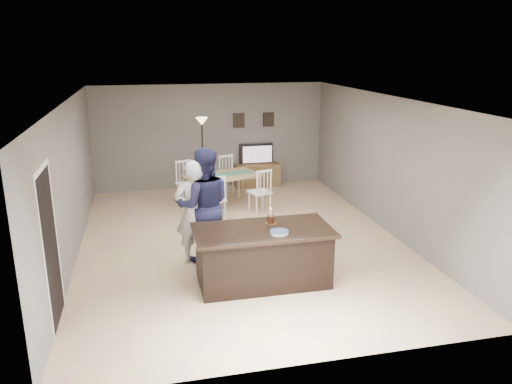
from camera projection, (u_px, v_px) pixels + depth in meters
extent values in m
plane|color=tan|center=(241.00, 241.00, 9.64)|extent=(8.00, 8.00, 0.00)
plane|color=slate|center=(211.00, 137.00, 13.00)|extent=(6.00, 0.00, 6.00)
plane|color=slate|center=(310.00, 259.00, 5.52)|extent=(6.00, 0.00, 6.00)
plane|color=slate|center=(70.00, 182.00, 8.62)|extent=(0.00, 8.00, 8.00)
plane|color=slate|center=(388.00, 165.00, 9.90)|extent=(0.00, 8.00, 8.00)
plane|color=white|center=(239.00, 100.00, 8.88)|extent=(8.00, 8.00, 0.00)
cube|color=black|center=(263.00, 257.00, 7.84)|extent=(2.00, 1.00, 0.85)
cube|color=black|center=(263.00, 230.00, 7.71)|extent=(2.15, 1.10, 0.05)
cube|color=brown|center=(257.00, 175.00, 13.34)|extent=(1.20, 0.40, 0.60)
imported|color=black|center=(257.00, 154.00, 13.25)|extent=(0.91, 0.12, 0.53)
plane|color=orange|center=(257.00, 154.00, 13.17)|extent=(0.78, 0.00, 0.78)
cube|color=black|center=(239.00, 120.00, 13.03)|extent=(0.30, 0.02, 0.38)
cube|color=black|center=(268.00, 120.00, 13.20)|extent=(0.30, 0.02, 0.38)
plane|color=black|center=(51.00, 249.00, 6.55)|extent=(0.00, 2.10, 2.10)
plane|color=white|center=(41.00, 168.00, 6.25)|extent=(0.00, 1.02, 1.02)
imported|color=silver|center=(194.00, 212.00, 8.44)|extent=(0.72, 0.52, 1.82)
imported|color=#1B1C3B|center=(204.00, 206.00, 8.50)|extent=(1.03, 0.83, 2.00)
cylinder|color=gold|center=(271.00, 223.00, 7.96)|extent=(0.17, 0.17, 0.00)
cylinder|color=#35180E|center=(271.00, 219.00, 7.95)|extent=(0.12, 0.12, 0.11)
cylinder|color=white|center=(271.00, 213.00, 7.92)|extent=(0.02, 0.02, 0.12)
sphere|color=#FFBF4C|center=(271.00, 208.00, 7.90)|extent=(0.02, 0.02, 0.02)
cylinder|color=white|center=(279.00, 233.00, 7.51)|extent=(0.28, 0.28, 0.01)
cylinder|color=white|center=(279.00, 232.00, 7.50)|extent=(0.28, 0.28, 0.01)
cylinder|color=white|center=(279.00, 232.00, 7.50)|extent=(0.28, 0.28, 0.01)
cylinder|color=#315396|center=(279.00, 231.00, 7.50)|extent=(0.29, 0.29, 0.00)
cube|color=tan|center=(222.00, 176.00, 11.43)|extent=(1.87, 1.40, 0.04)
cylinder|color=tan|center=(200.00, 201.00, 10.85)|extent=(0.06, 0.06, 0.74)
cylinder|color=tan|center=(242.00, 184.00, 12.22)|extent=(0.06, 0.06, 0.74)
cube|color=#457D5C|center=(222.00, 175.00, 11.42)|extent=(1.50, 0.79, 0.01)
cube|color=white|center=(214.00, 200.00, 10.63)|extent=(0.54, 0.53, 0.04)
cylinder|color=white|center=(210.00, 214.00, 10.47)|extent=(0.03, 0.03, 0.45)
cylinder|color=white|center=(218.00, 207.00, 10.92)|extent=(0.03, 0.03, 0.45)
cube|color=white|center=(217.00, 178.00, 10.33)|extent=(0.39, 0.15, 0.05)
cube|color=white|center=(260.00, 192.00, 11.19)|extent=(0.54, 0.53, 0.04)
cylinder|color=white|center=(257.00, 206.00, 11.03)|extent=(0.03, 0.03, 0.45)
cylinder|color=white|center=(262.00, 199.00, 11.48)|extent=(0.03, 0.03, 0.45)
cube|color=white|center=(264.00, 171.00, 10.89)|extent=(0.39, 0.15, 0.05)
cube|color=white|center=(187.00, 184.00, 11.83)|extent=(0.54, 0.53, 0.04)
cylinder|color=white|center=(191.00, 191.00, 12.12)|extent=(0.03, 0.03, 0.45)
cylinder|color=white|center=(183.00, 197.00, 11.68)|extent=(0.03, 0.03, 0.45)
cube|color=white|center=(183.00, 161.00, 11.84)|extent=(0.39, 0.15, 0.05)
cube|color=white|center=(230.00, 178.00, 12.39)|extent=(0.54, 0.53, 0.04)
cylinder|color=white|center=(233.00, 185.00, 12.68)|extent=(0.03, 0.03, 0.45)
cylinder|color=white|center=(226.00, 190.00, 12.24)|extent=(0.03, 0.03, 0.45)
cube|color=white|center=(226.00, 156.00, 12.40)|extent=(0.39, 0.15, 0.05)
cylinder|color=black|center=(204.00, 194.00, 12.67)|extent=(0.29, 0.29, 0.03)
cylinder|color=black|center=(203.00, 159.00, 12.41)|extent=(0.04, 0.04, 1.79)
cone|color=#EFBE83|center=(202.00, 121.00, 12.15)|extent=(0.29, 0.29, 0.19)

